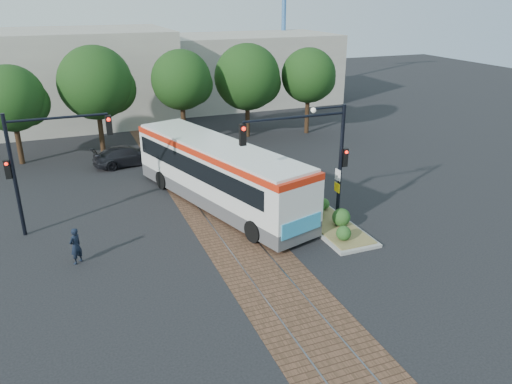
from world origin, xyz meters
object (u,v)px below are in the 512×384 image
at_px(city_bus, 218,171).
at_px(officer, 76,246).
at_px(traffic_island, 333,222).
at_px(parked_car, 127,156).
at_px(signal_pole_left, 38,156).
at_px(signal_pole_main, 319,150).

bearing_deg(city_bus, officer, -169.93).
relative_size(traffic_island, parked_car, 1.14).
bearing_deg(signal_pole_left, traffic_island, -20.36).
relative_size(traffic_island, signal_pole_main, 0.87).
xyz_separation_m(signal_pole_main, officer, (-11.14, 0.98, -3.33)).
relative_size(signal_pole_left, parked_car, 1.31).
height_order(signal_pole_left, officer, signal_pole_left).
xyz_separation_m(city_bus, parked_car, (-3.70, 8.89, -1.29)).
relative_size(signal_pole_main, parked_car, 1.31).
bearing_deg(signal_pole_main, signal_pole_left, 158.55).
relative_size(city_bus, parked_car, 2.91).
distance_m(signal_pole_left, officer, 5.01).
height_order(signal_pole_main, officer, signal_pole_main).
distance_m(signal_pole_left, parked_car, 10.83).
height_order(traffic_island, officer, officer).
bearing_deg(city_bus, signal_pole_main, -71.97).
height_order(signal_pole_left, parked_car, signal_pole_left).
distance_m(city_bus, signal_pole_main, 6.36).
bearing_deg(signal_pole_left, signal_pole_main, -21.45).
bearing_deg(traffic_island, officer, 174.97).
xyz_separation_m(traffic_island, signal_pole_left, (-13.19, 4.89, 3.54)).
bearing_deg(signal_pole_left, parked_car, 60.31).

